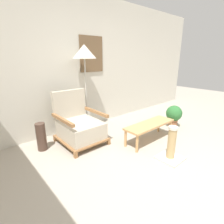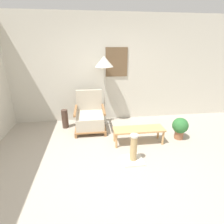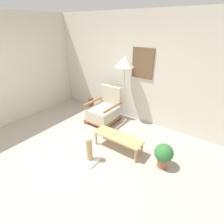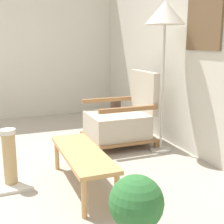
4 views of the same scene
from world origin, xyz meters
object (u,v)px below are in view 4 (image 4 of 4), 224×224
(potted_plant, at_px, (136,207))
(vase, at_px, (115,115))
(coffee_table, at_px, (82,156))
(armchair, at_px, (121,120))
(floor_lamp, at_px, (165,19))
(scratching_post, at_px, (10,166))

(potted_plant, bearing_deg, vase, 160.65)
(vase, distance_m, potted_plant, 2.73)
(coffee_table, height_order, potted_plant, potted_plant)
(armchair, relative_size, floor_lamp, 0.53)
(armchair, height_order, potted_plant, armchair)
(armchair, bearing_deg, vase, 164.06)
(armchair, height_order, floor_lamp, floor_lamp)
(coffee_table, relative_size, potted_plant, 2.17)
(floor_lamp, distance_m, vase, 1.66)
(vase, xyz_separation_m, potted_plant, (2.57, -0.90, 0.05))
(scratching_post, bearing_deg, potted_plant, 28.88)
(armchair, distance_m, coffee_table, 1.27)
(potted_plant, bearing_deg, coffee_table, -175.88)
(armchair, distance_m, scratching_post, 1.58)
(armchair, distance_m, floor_lamp, 1.33)
(floor_lamp, distance_m, scratching_post, 2.22)
(armchair, bearing_deg, coffee_table, -38.51)
(potted_plant, height_order, scratching_post, scratching_post)
(potted_plant, bearing_deg, scratching_post, -151.12)
(armchair, relative_size, vase, 1.95)
(floor_lamp, bearing_deg, coffee_table, -62.32)
(armchair, distance_m, vase, 0.65)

